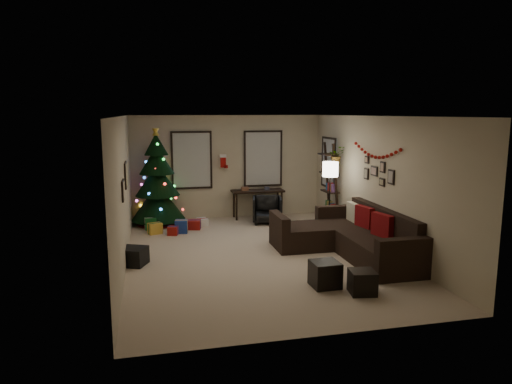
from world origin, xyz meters
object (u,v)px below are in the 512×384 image
sofa (350,239)px  desk_chair (267,210)px  desk (258,193)px  bookshelf (331,186)px  christmas_tree (157,184)px

sofa → desk_chair: 3.05m
desk → bookshelf: 2.02m
sofa → christmas_tree: bearing=137.1°
sofa → bookshelf: size_ratio=1.47×
sofa → bookshelf: 2.45m
desk_chair → bookshelf: 1.70m
christmas_tree → desk: 2.62m
bookshelf → christmas_tree: bearing=165.3°
desk → desk_chair: size_ratio=2.01×
desk_chair → bookshelf: bearing=-9.4°
desk → bookshelf: bookshelf is taller
desk → sofa: bearing=-73.3°
sofa → desk: bearing=106.7°
christmas_tree → sofa: (3.65, -3.39, -0.72)m
sofa → desk: size_ratio=2.19×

